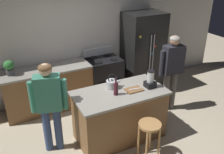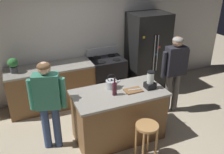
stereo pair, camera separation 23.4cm
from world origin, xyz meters
name	(u,v)px [view 2 (the right image)]	position (x,y,z in m)	size (l,w,h in m)	color
ground_plane	(118,136)	(0.00, 0.00, 0.00)	(14.00, 14.00, 0.00)	beige
back_wall	(83,38)	(0.00, 1.95, 1.35)	(8.00, 0.10, 2.70)	silver
kitchen_island	(119,115)	(0.00, 0.00, 0.47)	(1.59, 0.83, 0.94)	brown
back_counter_run	(56,86)	(-0.80, 1.55, 0.47)	(2.00, 0.64, 0.94)	brown
refrigerator	(147,53)	(1.44, 1.50, 0.95)	(0.90, 0.73, 1.89)	black
stove_range	(107,77)	(0.39, 1.52, 0.48)	(0.76, 0.65, 1.12)	black
person_by_island_left	(48,99)	(-1.15, 0.22, 0.96)	(0.59, 0.32, 1.59)	#384C7A
person_by_sink_right	(175,68)	(1.39, 0.35, 1.00)	(0.60, 0.25, 1.65)	#66605B
bar_stool	(147,133)	(0.18, -0.67, 0.51)	(0.36, 0.36, 0.66)	#B7844C
potted_plant	(13,64)	(-1.58, 1.55, 1.11)	(0.20, 0.20, 0.30)	#4C4C51
blender_appliance	(150,81)	(0.55, -0.08, 1.07)	(0.17, 0.17, 0.32)	black
bottle_wine	(115,89)	(-0.11, -0.05, 1.05)	(0.08, 0.08, 0.32)	#471923
bottle_cooking_sauce	(152,79)	(0.69, 0.06, 1.02)	(0.06, 0.06, 0.22)	#B24C26
tea_kettle	(112,84)	(-0.05, 0.19, 1.02)	(0.28, 0.20, 0.27)	#B7BABF
cutting_board	(133,90)	(0.24, -0.06, 0.95)	(0.30, 0.20, 0.02)	brown
chef_knife	(134,89)	(0.26, -0.06, 0.96)	(0.22, 0.03, 0.01)	#B7BABF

